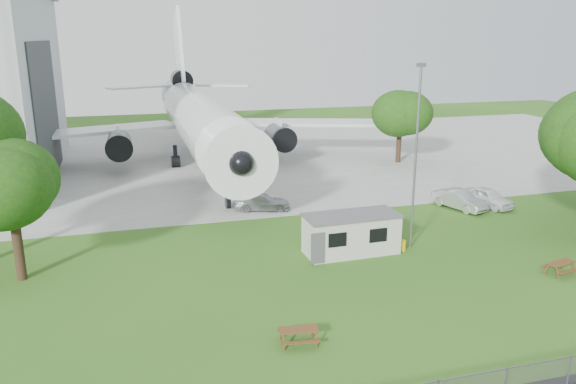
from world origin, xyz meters
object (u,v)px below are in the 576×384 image
object	(u,v)px
airliner	(199,116)
site_cabin	(351,234)
picnic_east	(560,274)
picnic_west	(298,344)

from	to	relation	value
airliner	site_cabin	distance (m)	30.30
picnic_east	picnic_west	bearing A→B (deg)	176.92
airliner	picnic_east	distance (m)	40.12
airliner	site_cabin	bearing A→B (deg)	-78.47
site_cabin	picnic_west	size ratio (longest dim) A/B	3.77
picnic_west	picnic_east	size ratio (longest dim) A/B	1.00
site_cabin	picnic_east	world-z (taller)	site_cabin
airliner	picnic_west	xyz separation A→B (m)	(-0.62, -39.32, -5.27)
site_cabin	picnic_east	distance (m)	12.68
site_cabin	picnic_west	bearing A→B (deg)	-123.82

